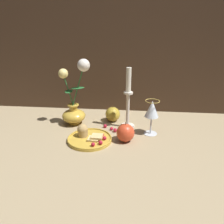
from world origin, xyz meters
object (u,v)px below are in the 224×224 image
object	(u,v)px
candlestick	(128,102)
apple_beside_vase	(125,133)
wine_glass	(152,110)
plate_with_pastries	(89,137)
vase	(74,105)
apple_near_glass	(113,114)

from	to	relation	value
candlestick	apple_beside_vase	world-z (taller)	candlestick
apple_beside_vase	wine_glass	bearing A→B (deg)	35.88
plate_with_pastries	vase	bearing A→B (deg)	121.76
plate_with_pastries	apple_near_glass	size ratio (longest dim) A/B	2.22
vase	wine_glass	distance (m)	0.41
plate_with_pastries	apple_near_glass	bearing A→B (deg)	68.82
vase	plate_with_pastries	bearing A→B (deg)	-58.24
wine_glass	plate_with_pastries	bearing A→B (deg)	-161.66
vase	candlestick	world-z (taller)	vase
wine_glass	apple_near_glass	bearing A→B (deg)	145.95
plate_with_pastries	candlestick	bearing A→B (deg)	42.65
plate_with_pastries	wine_glass	distance (m)	0.32
vase	apple_beside_vase	xyz separation A→B (m)	(0.28, -0.17, -0.07)
plate_with_pastries	apple_beside_vase	bearing A→B (deg)	3.10
plate_with_pastries	apple_beside_vase	size ratio (longest dim) A/B	2.17
vase	plate_with_pastries	world-z (taller)	vase
wine_glass	apple_beside_vase	world-z (taller)	wine_glass
vase	candlestick	distance (m)	0.28
wine_glass	apple_near_glass	distance (m)	0.25
apple_near_glass	apple_beside_vase	bearing A→B (deg)	-70.18
vase	plate_with_pastries	distance (m)	0.23
apple_beside_vase	candlestick	bearing A→B (deg)	88.44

